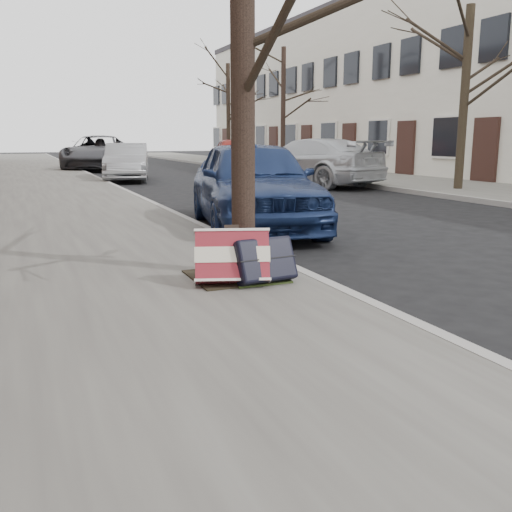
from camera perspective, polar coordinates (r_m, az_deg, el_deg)
name	(u,v)px	position (r m, az deg, el deg)	size (l,w,h in m)	color
ground	(478,298)	(5.78, 21.33, -3.89)	(120.00, 120.00, 0.00)	black
near_sidewalk	(24,185)	(19.01, -22.21, 6.61)	(5.00, 70.00, 0.12)	slate
far_sidewalk	(346,175)	(22.34, 9.00, 7.97)	(4.00, 70.00, 0.12)	slate
house_far	(445,86)	(26.36, 18.39, 15.79)	(6.70, 40.00, 7.20)	beige
dirt_patch	(235,276)	(5.67, -2.15, -2.03)	(0.85, 0.85, 0.01)	black
suitcase_red	(232,257)	(5.33, -2.40, -0.10)	(0.68, 0.19, 0.49)	maroon
suitcase_navy	(264,260)	(5.36, 0.83, -0.40)	(0.58, 0.19, 0.42)	black
car_near_front	(253,184)	(9.40, -0.28, 7.24)	(1.74, 4.34, 1.48)	navy
car_near_mid	(127,162)	(20.53, -12.78, 9.15)	(1.37, 3.93, 1.30)	#93969A
car_near_back	(99,153)	(27.82, -15.46, 9.92)	(2.63, 5.69, 1.58)	#38383D
car_far_front	(310,162)	(18.03, 5.38, 9.32)	(2.04, 5.01, 1.46)	#B9BCC2
car_far_back	(234,155)	(25.04, -2.24, 10.10)	(1.80, 4.47, 1.52)	maroon
tree_far_a	(464,99)	(16.58, 20.10, 14.52)	(0.23, 0.23, 4.71)	black
tree_far_b	(283,109)	(25.91, 2.73, 14.48)	(0.21, 0.21, 5.20)	black
tree_far_c	(228,114)	(32.38, -2.78, 14.03)	(0.23, 0.23, 5.31)	black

